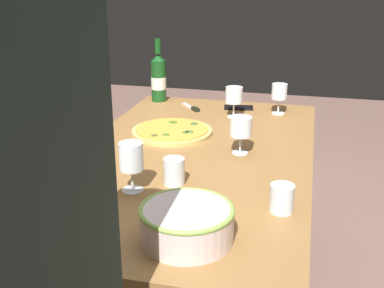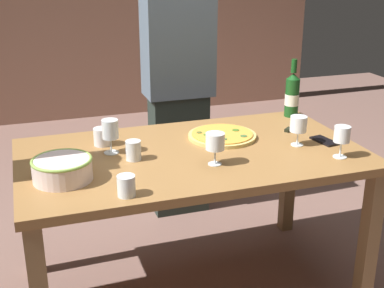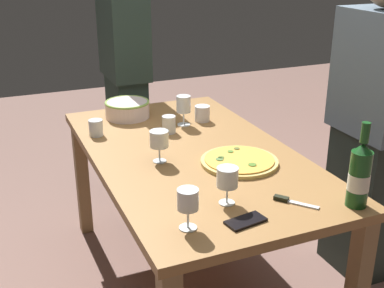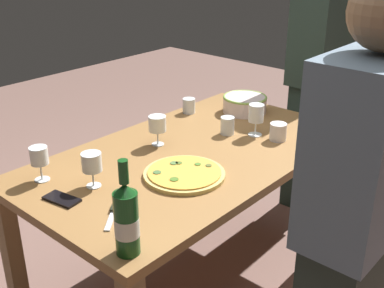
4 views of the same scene
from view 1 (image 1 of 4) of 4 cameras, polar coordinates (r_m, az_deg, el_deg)
dining_table at (r=1.87m, az=-0.00°, el=-3.80°), size 1.60×0.90×0.75m
pizza at (r=2.05m, az=-2.39°, el=1.54°), size 0.34×0.34×0.03m
serving_bowl at (r=1.25m, az=-0.65°, el=-9.28°), size 0.25×0.25×0.09m
wine_bottle at (r=2.55m, az=-3.99°, el=7.88°), size 0.08×0.08×0.33m
wine_glass_near_pizza at (r=2.35m, az=10.34°, el=6.06°), size 0.07×0.07×0.15m
wine_glass_by_bottle at (r=1.81m, az=5.81°, el=1.88°), size 0.08×0.08×0.15m
wine_glass_far_left at (r=1.50m, az=-7.23°, el=-1.64°), size 0.08×0.08×0.16m
wine_glass_far_right at (r=2.26m, az=5.01°, el=5.74°), size 0.08×0.08×0.15m
cup_amber at (r=1.55m, az=-11.50°, el=-3.90°), size 0.08×0.08×0.09m
cup_ceramic at (r=1.56m, az=-2.14°, el=-3.27°), size 0.07×0.07×0.09m
cup_spare at (r=1.42m, az=10.62°, el=-6.36°), size 0.07×0.07×0.08m
cell_phone at (r=2.43m, az=5.56°, el=4.32°), size 0.09×0.15×0.01m
pizza_knife at (r=2.41m, az=0.06°, el=4.31°), size 0.15×0.13×0.02m
person_host at (r=2.34m, az=-19.98°, el=3.84°), size 0.42×0.24×1.60m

